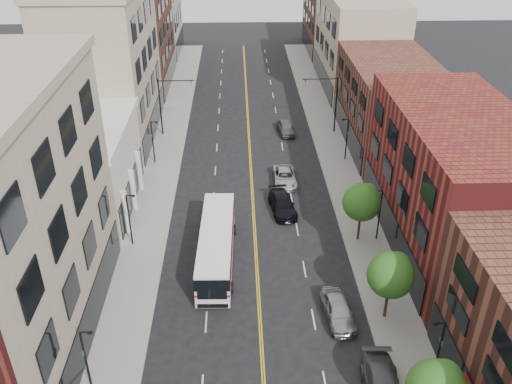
{
  "coord_description": "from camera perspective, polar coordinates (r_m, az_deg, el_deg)",
  "views": [
    {
      "loc": [
        -1.38,
        -15.92,
        28.52
      ],
      "look_at": [
        0.08,
        24.45,
        5.0
      ],
      "focal_mm": 38.0,
      "sensor_mm": 36.0,
      "label": 1
    }
  ],
  "objects": [
    {
      "name": "sidewalk_left",
      "position": [
        58.96,
        -10.21,
        0.84
      ],
      "size": [
        4.0,
        110.0,
        0.15
      ],
      "primitive_type": "cube",
      "color": "gray",
      "rests_on": "ground"
    },
    {
      "name": "sidewalk_right",
      "position": [
        59.43,
        9.23,
        1.19
      ],
      "size": [
        4.0,
        110.0,
        0.15
      ],
      "primitive_type": "cube",
      "color": "gray",
      "rests_on": "ground"
    },
    {
      "name": "bldg_l_white",
      "position": [
        55.2,
        -18.28,
        2.2
      ],
      "size": [
        10.0,
        14.0,
        8.0
      ],
      "primitive_type": "cube",
      "color": "silver",
      "rests_on": "ground"
    },
    {
      "name": "bldg_l_far_a",
      "position": [
        68.64,
        -15.52,
        12.61
      ],
      "size": [
        10.0,
        20.0,
        18.0
      ],
      "primitive_type": "cube",
      "color": "tan",
      "rests_on": "ground"
    },
    {
      "name": "bldg_l_far_b",
      "position": [
        87.91,
        -12.72,
        15.67
      ],
      "size": [
        10.0,
        20.0,
        15.0
      ],
      "primitive_type": "cube",
      "color": "#592E23",
      "rests_on": "ground"
    },
    {
      "name": "bldg_r_mid",
      "position": [
        49.38,
        20.05,
        1.1
      ],
      "size": [
        10.0,
        22.0,
        12.0
      ],
      "primitive_type": "cube",
      "color": "maroon",
      "rests_on": "ground"
    },
    {
      "name": "bldg_r_far_a",
      "position": [
        67.84,
        13.96,
        9.02
      ],
      "size": [
        10.0,
        20.0,
        10.0
      ],
      "primitive_type": "cube",
      "color": "#592E23",
      "rests_on": "ground"
    },
    {
      "name": "bldg_r_far_b",
      "position": [
        86.67,
        10.62,
        15.34
      ],
      "size": [
        10.0,
        22.0,
        14.0
      ],
      "primitive_type": "cube",
      "color": "tan",
      "rests_on": "ground"
    },
    {
      "name": "bldg_r_far_c",
      "position": [
        106.09,
        8.34,
        17.38
      ],
      "size": [
        10.0,
        18.0,
        11.0
      ],
      "primitive_type": "cube",
      "color": "#592E23",
      "rests_on": "ground"
    },
    {
      "name": "tree_r_2",
      "position": [
        40.13,
        14.11,
        -8.31
      ],
      "size": [
        3.4,
        3.4,
        5.59
      ],
      "color": "black",
      "rests_on": "sidewalk_right"
    },
    {
      "name": "tree_r_3",
      "position": [
        48.07,
        11.18,
        -0.92
      ],
      "size": [
        3.4,
        3.4,
        5.59
      ],
      "color": "black",
      "rests_on": "sidewalk_right"
    },
    {
      "name": "lamp_l_1",
      "position": [
        36.29,
        -17.43,
        -16.37
      ],
      "size": [
        0.81,
        0.55,
        5.05
      ],
      "color": "black",
      "rests_on": "sidewalk_left"
    },
    {
      "name": "lamp_l_2",
      "position": [
        48.35,
        -13.17,
        -2.58
      ],
      "size": [
        0.81,
        0.55,
        5.05
      ],
      "color": "black",
      "rests_on": "sidewalk_left"
    },
    {
      "name": "lamp_l_3",
      "position": [
        62.22,
        -10.78,
        5.41
      ],
      "size": [
        0.81,
        0.55,
        5.05
      ],
      "color": "black",
      "rests_on": "sidewalk_left"
    },
    {
      "name": "lamp_r_1",
      "position": [
        37.11,
        18.68,
        -15.36
      ],
      "size": [
        0.81,
        0.55,
        5.05
      ],
      "color": "black",
      "rests_on": "sidewalk_right"
    },
    {
      "name": "lamp_r_2",
      "position": [
        48.97,
        12.85,
        -2.09
      ],
      "size": [
        0.81,
        0.55,
        5.05
      ],
      "color": "black",
      "rests_on": "sidewalk_right"
    },
    {
      "name": "lamp_r_3",
      "position": [
        62.71,
        9.5,
        5.73
      ],
      "size": [
        0.81,
        0.55,
        5.05
      ],
      "color": "black",
      "rests_on": "sidewalk_right"
    },
    {
      "name": "signal_mast_left",
      "position": [
        68.81,
        -9.49,
        9.49
      ],
      "size": [
        4.49,
        0.18,
        7.2
      ],
      "color": "black",
      "rests_on": "sidewalk_left"
    },
    {
      "name": "signal_mast_right",
      "position": [
        69.22,
        7.86,
        9.75
      ],
      "size": [
        4.49,
        0.18,
        7.2
      ],
      "color": "black",
      "rests_on": "sidewalk_right"
    },
    {
      "name": "city_bus",
      "position": [
        45.88,
        -4.19,
        -5.45
      ],
      "size": [
        3.23,
        12.38,
        3.16
      ],
      "rotation": [
        0.0,
        0.0,
        -0.03
      ],
      "color": "white",
      "rests_on": "ground"
    },
    {
      "name": "car_parked_far",
      "position": [
        41.42,
        8.65,
        -12.18
      ],
      "size": [
        2.39,
        5.0,
        1.65
      ],
      "primitive_type": "imported",
      "rotation": [
        0.0,
        0.0,
        0.09
      ],
      "color": "gray",
      "rests_on": "ground"
    },
    {
      "name": "car_lane_behind",
      "position": [
        52.04,
        -4.41,
        -2.19
      ],
      "size": [
        1.57,
        4.38,
        1.44
      ],
      "primitive_type": "imported",
      "rotation": [
        0.0,
        0.0,
        3.15
      ],
      "color": "#505156",
      "rests_on": "ground"
    },
    {
      "name": "car_lane_a",
      "position": [
        53.15,
        2.8,
        -1.3
      ],
      "size": [
        2.88,
        5.59,
        1.55
      ],
      "primitive_type": "imported",
      "rotation": [
        0.0,
        0.0,
        0.14
      ],
      "color": "black",
      "rests_on": "ground"
    },
    {
      "name": "car_lane_b",
      "position": [
        58.14,
        3.03,
        1.6
      ],
      "size": [
        2.47,
        5.22,
        1.44
      ],
      "primitive_type": "imported",
      "rotation": [
        0.0,
        0.0,
        0.01
      ],
      "color": "#B1B3B9",
      "rests_on": "ground"
    },
    {
      "name": "car_lane_c",
      "position": [
        69.93,
        3.15,
        6.79
      ],
      "size": [
        2.36,
        4.77,
        1.56
      ],
      "primitive_type": "imported",
      "rotation": [
        0.0,
        0.0,
        0.12
      ],
      "color": "#55555A",
      "rests_on": "ground"
    }
  ]
}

